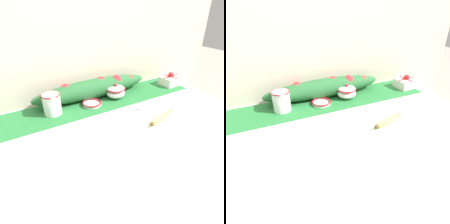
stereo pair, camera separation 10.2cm
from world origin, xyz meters
TOP-DOWN VIEW (x-y plane):
  - ground_plane at (0.00, 0.00)m, footprint 12.00×12.00m
  - countertop at (0.00, 0.00)m, footprint 1.36×0.68m
  - back_wall at (0.00, 0.36)m, footprint 2.16×0.04m
  - table_runner at (0.00, 0.20)m, footprint 1.25×0.27m
  - cream_pitcher at (-0.29, 0.20)m, footprint 0.10×0.12m
  - sugar_bowl at (0.12, 0.20)m, footprint 0.12×0.12m
  - small_dish at (-0.06, 0.18)m, footprint 0.11×0.11m
  - banana at (0.18, -0.16)m, footprint 0.20×0.08m
  - spoon at (0.15, 0.00)m, footprint 0.17×0.07m
  - napkin_stack at (-0.54, -0.18)m, footprint 0.19×0.19m
  - gift_box at (0.58, 0.18)m, footprint 0.15×0.13m
  - poinsettia_garland at (0.00, 0.27)m, footprint 0.77×0.13m

SIDE VIEW (x-z plane):
  - ground_plane at x=0.00m, z-range 0.00..0.00m
  - countertop at x=0.00m, z-range 0.00..0.93m
  - table_runner at x=0.00m, z-range 0.93..0.93m
  - spoon at x=0.15m, z-range 0.93..0.94m
  - napkin_stack at x=-0.54m, z-range 0.93..0.95m
  - small_dish at x=-0.06m, z-range 0.93..0.95m
  - banana at x=0.18m, z-range 0.93..0.97m
  - gift_box at x=0.58m, z-range 0.92..1.01m
  - sugar_bowl at x=0.12m, z-range 0.93..1.02m
  - poinsettia_garland at x=0.00m, z-range 0.93..1.06m
  - cream_pitcher at x=-0.29m, z-range 0.94..1.06m
  - back_wall at x=0.00m, z-range 0.00..2.40m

